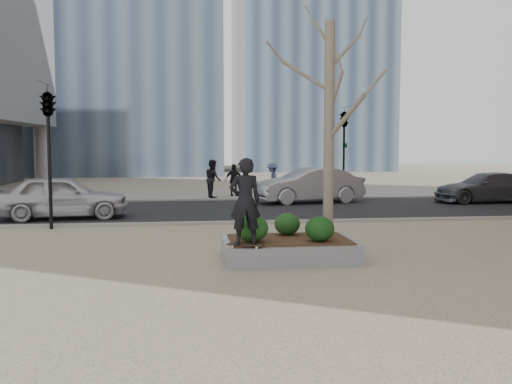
{
  "coord_description": "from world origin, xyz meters",
  "views": [
    {
      "loc": [
        -1.41,
        -12.75,
        2.64
      ],
      "look_at": [
        0.5,
        2.0,
        1.4
      ],
      "focal_mm": 40.0,
      "sensor_mm": 36.0,
      "label": 1
    }
  ],
  "objects": [
    {
      "name": "shrub_middle",
      "position": [
        1.06,
        0.5,
        0.75
      ],
      "size": [
        0.62,
        0.62,
        0.52
      ],
      "primitive_type": "ellipsoid",
      "color": "#113714",
      "rests_on": "planter_mulch"
    },
    {
      "name": "police_car",
      "position": [
        -5.65,
        8.05,
        0.8
      ],
      "size": [
        4.73,
        2.31,
        1.55
      ],
      "primitive_type": "imported",
      "rotation": [
        0.0,
        0.0,
        1.68
      ],
      "color": "silver",
      "rests_on": "street"
    },
    {
      "name": "pedestrian_c",
      "position": [
        1.2,
        16.03,
        0.84
      ],
      "size": [
        1.04,
        0.68,
        1.64
      ],
      "primitive_type": "imported",
      "rotation": [
        0.0,
        0.0,
        2.83
      ],
      "color": "black",
      "rests_on": "far_sidewalk"
    },
    {
      "name": "shrub_left",
      "position": [
        0.1,
        -0.39,
        0.8
      ],
      "size": [
        0.72,
        0.72,
        0.61
      ],
      "primitive_type": "ellipsoid",
      "color": "#133E16",
      "rests_on": "planter_mulch"
    },
    {
      "name": "skateboard",
      "position": [
        -0.1,
        -0.84,
        0.49
      ],
      "size": [
        0.8,
        0.44,
        0.08
      ],
      "primitive_type": null,
      "rotation": [
        0.0,
        0.0,
        -0.32
      ],
      "color": "black",
      "rests_on": "planter"
    },
    {
      "name": "street",
      "position": [
        0.0,
        10.0,
        0.01
      ],
      "size": [
        60.0,
        8.0,
        0.02
      ],
      "primitive_type": "cube",
      "color": "black",
      "rests_on": "ground"
    },
    {
      "name": "planter_mulch",
      "position": [
        1.0,
        0.0,
        0.47
      ],
      "size": [
        2.7,
        1.7,
        0.04
      ],
      "primitive_type": "cube",
      "color": "#382314",
      "rests_on": "planter"
    },
    {
      "name": "ground",
      "position": [
        0.0,
        0.0,
        0.0
      ],
      "size": [
        120.0,
        120.0,
        0.0
      ],
      "primitive_type": "plane",
      "color": "tan",
      "rests_on": "ground"
    },
    {
      "name": "car_third",
      "position": [
        12.27,
        11.48,
        0.7
      ],
      "size": [
        4.69,
        1.96,
        1.35
      ],
      "primitive_type": "imported",
      "rotation": [
        0.0,
        0.0,
        4.7
      ],
      "color": "#4D5058",
      "rests_on": "street"
    },
    {
      "name": "far_sidewalk",
      "position": [
        0.0,
        17.0,
        0.01
      ],
      "size": [
        60.0,
        6.0,
        0.02
      ],
      "primitive_type": "cube",
      "color": "gray",
      "rests_on": "ground"
    },
    {
      "name": "sycamore_tree",
      "position": [
        2.0,
        0.3,
        3.79
      ],
      "size": [
        2.8,
        2.8,
        6.6
      ],
      "primitive_type": null,
      "color": "gray",
      "rests_on": "planter_mulch"
    },
    {
      "name": "traffic_light_far",
      "position": [
        6.5,
        14.6,
        2.25
      ],
      "size": [
        0.6,
        2.48,
        4.5
      ],
      "primitive_type": null,
      "color": "black",
      "rests_on": "ground"
    },
    {
      "name": "traffic_light_near",
      "position": [
        -5.5,
        5.6,
        2.25
      ],
      "size": [
        0.6,
        2.48,
        4.5
      ],
      "primitive_type": null,
      "color": "black",
      "rests_on": "ground"
    },
    {
      "name": "pedestrian_a",
      "position": [
        0.08,
        15.31,
        0.97
      ],
      "size": [
        0.87,
        1.03,
        1.88
      ],
      "primitive_type": "imported",
      "rotation": [
        0.0,
        0.0,
        1.76
      ],
      "color": "black",
      "rests_on": "far_sidewalk"
    },
    {
      "name": "planter",
      "position": [
        1.0,
        0.0,
        0.23
      ],
      "size": [
        3.0,
        2.0,
        0.45
      ],
      "primitive_type": "cube",
      "color": "gray",
      "rests_on": "ground"
    },
    {
      "name": "shrub_right",
      "position": [
        1.61,
        -0.47,
        0.77
      ],
      "size": [
        0.66,
        0.66,
        0.56
      ],
      "primitive_type": "ellipsoid",
      "color": "#143C13",
      "rests_on": "planter_mulch"
    },
    {
      "name": "pedestrian_b",
      "position": [
        3.16,
        16.05,
        0.86
      ],
      "size": [
        0.67,
        1.11,
        1.67
      ],
      "primitive_type": "imported",
      "rotation": [
        0.0,
        0.0,
        4.76
      ],
      "color": "#404874",
      "rests_on": "far_sidewalk"
    },
    {
      "name": "car_silver",
      "position": [
        4.27,
        12.37,
        0.81
      ],
      "size": [
        5.06,
        2.58,
        1.59
      ],
      "primitive_type": "imported",
      "rotation": [
        0.0,
        0.0,
        4.91
      ],
      "color": "#A5A6AD",
      "rests_on": "street"
    },
    {
      "name": "skateboarder",
      "position": [
        -0.1,
        -0.84,
        1.44
      ],
      "size": [
        0.69,
        0.47,
        1.84
      ],
      "primitive_type": "imported",
      "rotation": [
        0.0,
        0.0,
        3.19
      ],
      "color": "black",
      "rests_on": "skateboard"
    }
  ]
}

